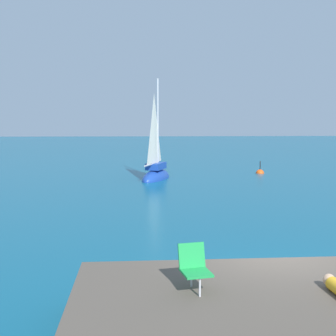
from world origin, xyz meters
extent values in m
plane|color=#0F5675|center=(0.00, 0.00, 0.00)|extent=(160.00, 160.00, 0.00)
cube|color=brown|center=(-0.91, -2.56, 0.46)|extent=(6.78, 4.43, 0.91)
cube|color=#534647|center=(-3.02, -0.20, 0.00)|extent=(0.84, 1.08, 0.71)
cube|color=#525243|center=(-0.40, -0.42, 0.00)|extent=(1.78, 1.50, 1.22)
ellipsoid|color=#193D99|center=(-2.38, 18.54, 0.00)|extent=(2.47, 3.84, 1.25)
cube|color=#193D99|center=(-2.38, 18.54, 0.83)|extent=(1.39, 1.80, 0.41)
cylinder|color=#B7B7BC|center=(-2.26, 18.86, 3.46)|extent=(0.14, 0.14, 5.67)
cylinder|color=#B2B2B7|center=(-2.67, 17.80, 1.02)|extent=(0.92, 2.16, 0.11)
pyramid|color=silver|center=(-2.49, 18.27, 3.23)|extent=(0.72, 1.72, 4.31)
sphere|color=tan|center=(0.31, -2.14, 1.05)|extent=(0.22, 0.22, 0.22)
cube|color=green|center=(-2.09, -2.23, 1.26)|extent=(0.58, 0.61, 0.04)
cube|color=green|center=(-2.14, -1.98, 1.49)|extent=(0.50, 0.25, 0.45)
cylinder|color=silver|center=(-2.05, -2.44, 1.09)|extent=(0.04, 0.04, 0.35)
cylinder|color=silver|center=(-2.14, -1.98, 1.09)|extent=(0.04, 0.04, 0.35)
sphere|color=#EA5114|center=(4.91, 21.08, 0.00)|extent=(0.56, 0.56, 0.56)
cylinder|color=black|center=(4.91, 21.08, 0.55)|extent=(0.06, 0.06, 0.60)
camera|label=1|loc=(-2.92, -9.75, 3.95)|focal=48.26mm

